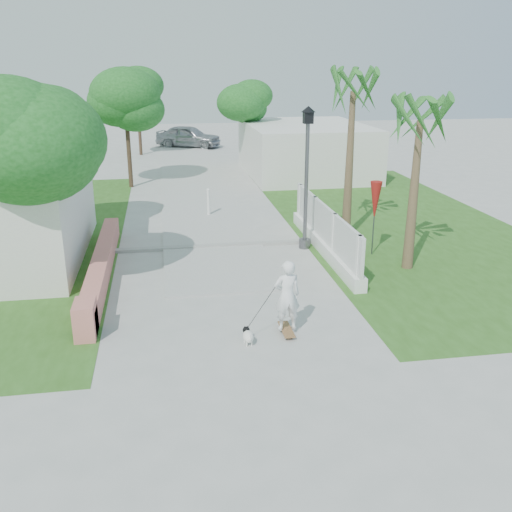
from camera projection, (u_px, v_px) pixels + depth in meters
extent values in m
plane|color=#B7B7B2|center=(238.00, 329.00, 12.77)|extent=(90.00, 90.00, 0.00)
cube|color=#B7B7B2|center=(190.00, 170.00, 31.44)|extent=(3.20, 36.00, 0.06)
cube|color=#999993|center=(213.00, 246.00, 18.36)|extent=(6.50, 0.25, 0.10)
cube|color=#305B1C|center=(0.00, 240.00, 19.17)|extent=(8.00, 20.00, 0.01)
cube|color=#305B1C|center=(395.00, 222.00, 21.32)|extent=(8.00, 20.00, 0.01)
cube|color=#D6756D|center=(102.00, 265.00, 15.90)|extent=(0.45, 8.00, 0.60)
cube|color=#D6756D|center=(85.00, 320.00, 12.33)|extent=(0.45, 0.80, 0.80)
cube|color=white|center=(324.00, 246.00, 17.90)|extent=(0.35, 7.00, 0.40)
cube|color=white|center=(325.00, 223.00, 17.66)|extent=(0.10, 7.00, 1.10)
cube|color=white|center=(358.00, 263.00, 14.73)|extent=(0.14, 0.14, 1.50)
cube|color=white|center=(334.00, 238.00, 16.79)|extent=(0.14, 0.14, 1.50)
cube|color=white|center=(315.00, 219.00, 18.84)|extent=(0.14, 0.14, 1.50)
cube|color=white|center=(300.00, 205.00, 20.71)|extent=(0.14, 0.14, 1.50)
cube|color=silver|center=(305.00, 149.00, 30.08)|extent=(6.00, 8.00, 2.60)
cylinder|color=#59595E|center=(304.00, 243.00, 18.31)|extent=(0.36, 0.36, 0.30)
cylinder|color=#59595E|center=(306.00, 187.00, 17.71)|extent=(0.12, 0.12, 4.00)
cube|color=black|center=(308.00, 118.00, 17.03)|extent=(0.28, 0.28, 0.35)
cone|color=black|center=(308.00, 109.00, 16.95)|extent=(0.44, 0.44, 0.18)
cylinder|color=white|center=(209.00, 203.00, 21.98)|extent=(0.12, 0.12, 1.00)
sphere|color=white|center=(208.00, 190.00, 21.81)|extent=(0.14, 0.14, 0.14)
cylinder|color=#59595E|center=(374.00, 224.00, 17.39)|extent=(0.04, 0.04, 2.00)
cone|color=#A12017|center=(375.00, 201.00, 17.16)|extent=(0.36, 0.36, 1.20)
cylinder|color=#4C3826|center=(43.00, 220.00, 14.26)|extent=(0.20, 0.20, 3.85)
ellipsoid|color=#175117|center=(35.00, 154.00, 13.73)|extent=(3.60, 3.60, 2.70)
ellipsoid|color=#175117|center=(40.00, 140.00, 13.46)|extent=(3.06, 3.06, 2.30)
ellipsoid|color=#175117|center=(24.00, 124.00, 13.66)|extent=(2.70, 2.70, 2.02)
cylinder|color=#4C3826|center=(43.00, 184.00, 19.30)|extent=(0.20, 0.20, 3.50)
ellipsoid|color=#175117|center=(38.00, 139.00, 18.81)|extent=(3.20, 3.20, 2.40)
ellipsoid|color=#175117|center=(42.00, 129.00, 18.54)|extent=(2.72, 2.72, 2.05)
ellipsoid|color=#175117|center=(30.00, 117.00, 18.74)|extent=(2.40, 2.40, 1.79)
cylinder|color=#4C3826|center=(129.00, 146.00, 26.63)|extent=(0.20, 0.20, 3.85)
ellipsoid|color=#175117|center=(126.00, 110.00, 26.09)|extent=(3.40, 3.40, 2.55)
ellipsoid|color=#175117|center=(130.00, 102.00, 25.82)|extent=(2.89, 2.89, 2.18)
ellipsoid|color=#175117|center=(121.00, 94.00, 26.02)|extent=(2.55, 2.55, 1.90)
cylinder|color=#4C3826|center=(247.00, 137.00, 31.37)|extent=(0.20, 0.20, 3.50)
ellipsoid|color=#175117|center=(247.00, 109.00, 30.88)|extent=(3.00, 3.00, 2.25)
ellipsoid|color=#175117|center=(251.00, 102.00, 30.62)|extent=(2.55, 2.55, 1.92)
ellipsoid|color=#175117|center=(243.00, 95.00, 30.81)|extent=(2.25, 2.25, 1.68)
cylinder|color=#4C3826|center=(139.00, 124.00, 35.99)|extent=(0.20, 0.20, 3.85)
ellipsoid|color=#175117|center=(137.00, 97.00, 35.46)|extent=(3.20, 3.20, 2.40)
ellipsoid|color=#175117|center=(140.00, 91.00, 35.19)|extent=(2.72, 2.72, 2.05)
ellipsoid|color=#175117|center=(133.00, 85.00, 35.39)|extent=(2.40, 2.40, 1.79)
cone|color=brown|center=(349.00, 167.00, 18.77)|extent=(0.32, 0.32, 4.80)
cone|color=brown|center=(413.00, 197.00, 15.91)|extent=(0.32, 0.32, 4.20)
cube|color=olive|center=(286.00, 329.00, 12.57)|extent=(0.28, 0.84, 0.02)
imported|color=white|center=(287.00, 295.00, 12.31)|extent=(0.60, 0.42, 1.59)
cylinder|color=gray|center=(286.00, 338.00, 12.30)|extent=(0.03, 0.06, 0.06)
cylinder|color=gray|center=(293.00, 337.00, 12.32)|extent=(0.03, 0.06, 0.06)
cylinder|color=gray|center=(280.00, 326.00, 12.86)|extent=(0.03, 0.06, 0.06)
cylinder|color=gray|center=(287.00, 326.00, 12.88)|extent=(0.03, 0.06, 0.06)
ellipsoid|color=white|center=(248.00, 337.00, 12.04)|extent=(0.26, 0.40, 0.24)
sphere|color=black|center=(246.00, 330.00, 12.18)|extent=(0.15, 0.15, 0.15)
sphere|color=white|center=(245.00, 329.00, 12.25)|extent=(0.07, 0.07, 0.07)
cone|color=black|center=(245.00, 327.00, 12.15)|extent=(0.04, 0.04, 0.05)
cone|color=black|center=(248.00, 327.00, 12.17)|extent=(0.04, 0.04, 0.05)
cylinder|color=white|center=(245.00, 340.00, 12.15)|extent=(0.03, 0.03, 0.11)
cylinder|color=white|center=(250.00, 340.00, 12.18)|extent=(0.03, 0.03, 0.11)
cylinder|color=white|center=(247.00, 344.00, 11.99)|extent=(0.03, 0.03, 0.11)
cylinder|color=white|center=(252.00, 344.00, 12.01)|extent=(0.03, 0.03, 0.11)
cylinder|color=white|center=(250.00, 338.00, 11.85)|extent=(0.03, 0.09, 0.09)
imported|color=#9C9FA3|center=(188.00, 136.00, 39.53)|extent=(4.80, 3.47, 1.52)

